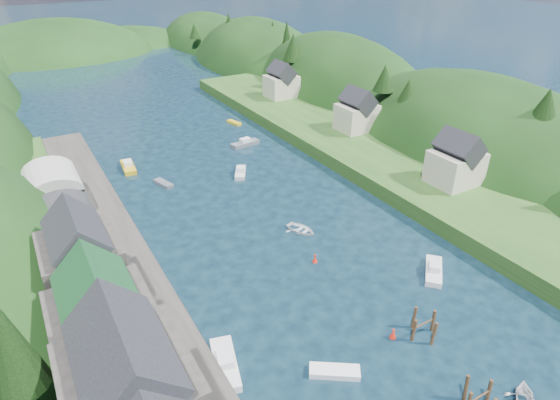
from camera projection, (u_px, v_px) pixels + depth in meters
ground at (216, 168)px, 81.72m from camera, size 600.00×600.00×0.00m
hillside_right at (336, 124)px, 124.21m from camera, size 36.00×245.56×48.00m
far_hills at (92, 78)px, 181.29m from camera, size 103.00×68.00×44.00m
hill_trees at (184, 87)px, 87.05m from camera, size 91.76×154.50×12.16m
quay_left at (118, 315)px, 47.86m from camera, size 12.00×110.00×2.00m
terrace_left_grass at (43, 338)px, 44.63m from camera, size 12.00×110.00×2.50m
quayside_buildings at (121, 373)px, 33.76m from camera, size 8.00×35.84×12.90m
boat_sheds at (60, 205)px, 59.31m from camera, size 7.00×21.00×7.50m
terrace_right at (365, 153)px, 84.70m from camera, size 16.00×120.00×2.40m
right_bank_cottages at (352, 113)px, 90.11m from camera, size 9.00×59.24×8.41m
piling_cluster_far at (423, 328)px, 46.16m from camera, size 3.18×2.97×3.27m
channel_buoy_near at (393, 334)px, 46.21m from camera, size 0.70×0.70×1.10m
channel_buoy_far at (315, 259)px, 57.31m from camera, size 0.70×0.70×1.10m
moored_boats at (302, 277)px, 53.86m from camera, size 32.62×81.83×2.29m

